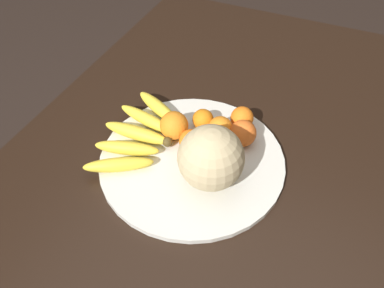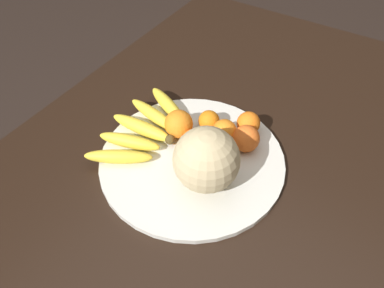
{
  "view_description": "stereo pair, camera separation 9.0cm",
  "coord_description": "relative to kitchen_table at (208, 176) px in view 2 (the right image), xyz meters",
  "views": [
    {
      "loc": [
        -0.61,
        -0.22,
        1.46
      ],
      "look_at": [
        -0.04,
        0.03,
        0.81
      ],
      "focal_mm": 35.0,
      "sensor_mm": 36.0,
      "label": 1
    },
    {
      "loc": [
        -0.57,
        -0.3,
        1.46
      ],
      "look_at": [
        -0.04,
        0.03,
        0.81
      ],
      "focal_mm": 35.0,
      "sensor_mm": 36.0,
      "label": 2
    }
  ],
  "objects": [
    {
      "name": "ground_plane",
      "position": [
        0.0,
        0.0,
        -0.66
      ],
      "size": [
        12.0,
        12.0,
        0.0
      ],
      "primitive_type": "plane",
      "color": "black"
    },
    {
      "name": "kitchen_table",
      "position": [
        0.0,
        0.0,
        0.0
      ],
      "size": [
        1.63,
        1.01,
        0.75
      ],
      "color": "black",
      "rests_on": "ground_plane"
    },
    {
      "name": "fruit_bowl",
      "position": [
        -0.04,
        0.03,
        0.09
      ],
      "size": [
        0.47,
        0.47,
        0.01
      ],
      "color": "silver",
      "rests_on": "kitchen_table"
    },
    {
      "name": "melon",
      "position": [
        -0.08,
        -0.04,
        0.18
      ],
      "size": [
        0.15,
        0.15,
        0.15
      ],
      "color": "#C6B284",
      "rests_on": "fruit_bowl"
    },
    {
      "name": "banana_bunch",
      "position": [
        -0.03,
        0.18,
        0.12
      ],
      "size": [
        0.34,
        0.2,
        0.04
      ],
      "rotation": [
        0.0,
        0.0,
        7.89
      ],
      "color": "#473819",
      "rests_on": "fruit_bowl"
    },
    {
      "name": "orange_front_left",
      "position": [
        0.01,
        0.1,
        0.14
      ],
      "size": [
        0.07,
        0.07,
        0.07
      ],
      "color": "orange",
      "rests_on": "fruit_bowl"
    },
    {
      "name": "orange_front_right",
      "position": [
        0.06,
        -0.07,
        0.13
      ],
      "size": [
        0.07,
        0.07,
        0.07
      ],
      "color": "orange",
      "rests_on": "fruit_bowl"
    },
    {
      "name": "orange_mid_center",
      "position": [
        0.07,
        0.04,
        0.13
      ],
      "size": [
        0.06,
        0.06,
        0.06
      ],
      "color": "orange",
      "rests_on": "fruit_bowl"
    },
    {
      "name": "orange_back_left",
      "position": [
        0.06,
        -0.01,
        0.13
      ],
      "size": [
        0.06,
        0.06,
        0.06
      ],
      "color": "orange",
      "rests_on": "fruit_bowl"
    },
    {
      "name": "orange_back_right",
      "position": [
        -0.01,
        0.04,
        0.13
      ],
      "size": [
        0.06,
        0.06,
        0.06
      ],
      "color": "orange",
      "rests_on": "fruit_bowl"
    },
    {
      "name": "orange_top_small",
      "position": [
        0.12,
        -0.05,
        0.13
      ],
      "size": [
        0.06,
        0.06,
        0.06
      ],
      "color": "orange",
      "rests_on": "fruit_bowl"
    }
  ]
}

